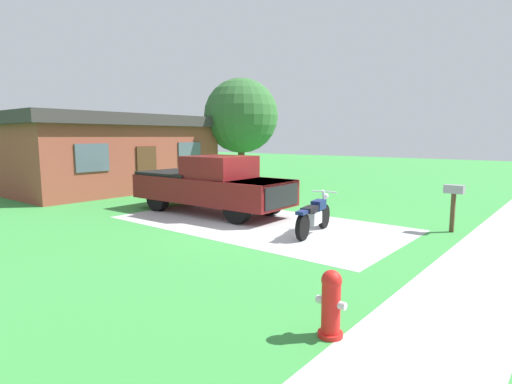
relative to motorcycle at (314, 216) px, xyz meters
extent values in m
plane|color=#39903F|center=(0.06, 1.94, -0.47)|extent=(80.00, 80.00, 0.00)
cube|color=#ABABAB|center=(0.06, 1.94, -0.47)|extent=(4.43, 8.41, 0.01)
cube|color=#B3B3AE|center=(0.06, -4.06, -0.47)|extent=(36.00, 1.80, 0.01)
cylinder|color=black|center=(0.75, 0.14, -0.14)|extent=(0.67, 0.24, 0.66)
cylinder|color=black|center=(-0.78, -0.14, -0.14)|extent=(0.67, 0.24, 0.66)
cube|color=silver|center=(-0.04, -0.01, -0.05)|extent=(0.60, 0.36, 0.32)
cube|color=#141E51|center=(0.30, 0.06, 0.25)|extent=(0.56, 0.35, 0.24)
cube|color=black|center=(-0.34, -0.06, 0.23)|extent=(0.64, 0.38, 0.12)
cube|color=#141E51|center=(-0.78, -0.14, 0.23)|extent=(0.51, 0.28, 0.08)
cylinder|color=silver|center=(0.75, 0.14, 0.23)|extent=(0.34, 0.12, 0.77)
cylinder|color=silver|center=(0.75, 0.14, 0.55)|extent=(0.17, 0.70, 0.04)
sphere|color=silver|center=(0.86, 0.16, 0.41)|extent=(0.16, 0.16, 0.16)
cylinder|color=black|center=(1.28, 2.43, -0.05)|extent=(0.33, 0.85, 0.84)
cylinder|color=black|center=(-0.36, 2.37, -0.05)|extent=(0.33, 0.85, 0.84)
cylinder|color=black|center=(1.14, 5.93, -0.05)|extent=(0.33, 0.85, 0.84)
cylinder|color=black|center=(-0.49, 5.86, -0.05)|extent=(0.33, 0.85, 0.84)
cube|color=maroon|center=(0.39, 4.20, 0.33)|extent=(2.21, 5.67, 0.80)
cube|color=maroon|center=(0.46, 2.35, 0.63)|extent=(1.97, 1.97, 0.20)
cube|color=maroon|center=(0.41, 3.80, 1.08)|extent=(1.87, 1.97, 0.70)
cube|color=#3F4C56|center=(0.44, 3.00, 0.98)|extent=(1.70, 0.22, 0.60)
cube|color=black|center=(0.33, 5.74, 0.58)|extent=(1.99, 2.47, 0.50)
cube|color=black|center=(0.50, 1.42, 0.33)|extent=(1.70, 0.16, 0.64)
cylinder|color=red|center=(-4.68, -3.05, -0.12)|extent=(0.24, 0.24, 0.70)
sphere|color=red|center=(-4.68, -3.05, 0.27)|extent=(0.26, 0.26, 0.26)
cylinder|color=silver|center=(-4.68, -2.91, -0.02)|extent=(0.10, 0.12, 0.10)
cylinder|color=silver|center=(-4.68, -3.19, -0.02)|extent=(0.10, 0.12, 0.10)
cylinder|color=red|center=(-4.68, -3.05, -0.44)|extent=(0.32, 0.32, 0.06)
cube|color=#4C3823|center=(2.46, -2.75, 0.08)|extent=(0.10, 0.10, 1.10)
cube|color=gray|center=(2.46, -2.75, 0.68)|extent=(0.26, 0.48, 0.22)
cylinder|color=brown|center=(7.61, 9.13, 0.65)|extent=(0.36, 0.36, 2.24)
sphere|color=#336732|center=(7.61, 9.13, 3.15)|extent=(3.94, 3.94, 3.94)
cube|color=brown|center=(1.85, 12.17, 1.03)|extent=(9.00, 5.00, 3.00)
cube|color=#383333|center=(1.85, 12.17, 2.78)|extent=(9.60, 5.60, 0.50)
cube|color=#4C2D19|center=(1.85, 9.64, 0.58)|extent=(1.00, 0.08, 2.10)
cube|color=#4C5966|center=(-0.67, 9.64, 1.23)|extent=(1.40, 0.06, 1.10)
cube|color=#4C5966|center=(4.37, 9.64, 1.23)|extent=(1.40, 0.06, 1.10)
camera|label=1|loc=(-9.08, -5.40, 2.04)|focal=28.70mm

